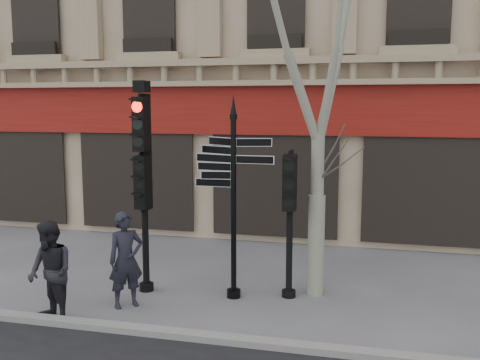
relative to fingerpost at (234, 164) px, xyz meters
The scene contains 8 objects.
ground 2.69m from the fingerpost, 87.13° to the right, with size 80.00×80.00×0.00m, color #555559.
kerb 3.26m from the fingerpost, 89.13° to the right, with size 80.00×0.25×0.12m, color gray.
fingerpost is the anchor object (origin of this frame).
traffic_signal_main 1.81m from the fingerpost, behind, with size 0.48×0.35×4.19m.
traffic_signal_secondary 1.27m from the fingerpost, 14.95° to the left, with size 0.48×0.35×2.81m.
plane_tree 3.22m from the fingerpost, 19.51° to the left, with size 2.90×2.90×7.70m.
pedestrian_a 2.68m from the fingerpost, 152.83° to the right, with size 0.65×0.43×1.79m, color black.
pedestrian_b 3.77m from the fingerpost, 145.33° to the right, with size 0.86×0.67×1.77m, color black.
Camera 1 is at (2.48, -9.11, 3.71)m, focal length 40.00 mm.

